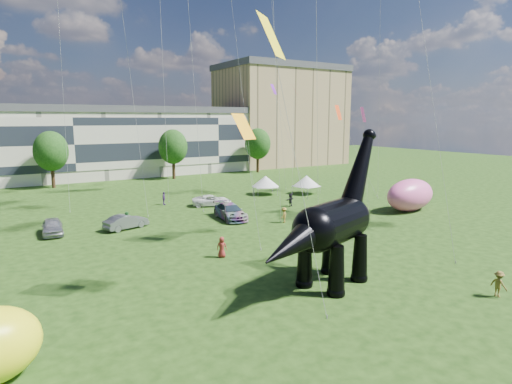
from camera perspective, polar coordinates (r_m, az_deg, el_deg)
ground at (r=30.50m, az=11.71°, el=-11.12°), size 220.00×220.00×0.00m
terrace_row at (r=83.52m, az=-23.63°, el=5.65°), size 78.00×11.00×12.00m
apartment_block at (r=104.38m, az=3.32°, el=9.84°), size 28.00×18.00×22.00m
tree_mid_left at (r=74.09m, az=-25.69°, el=5.32°), size 5.20×5.20×9.44m
tree_mid_right at (r=78.75m, az=-11.02°, el=6.30°), size 5.20×5.20×9.44m
tree_far_right at (r=86.76m, az=0.23°, el=6.78°), size 5.20×5.20×9.44m
dinosaur_sculpture at (r=27.74m, az=9.77°, el=-4.62°), size 12.62×5.88×10.44m
car_silver at (r=44.63m, az=-25.51°, el=-4.17°), size 2.21×4.62×1.52m
car_grey at (r=44.21m, az=-16.94°, el=-3.81°), size 4.64×2.74×1.45m
car_white at (r=53.73m, az=-5.91°, el=-1.14°), size 5.34×3.89×1.35m
car_dark at (r=46.43m, az=-3.45°, el=-2.63°), size 3.00×5.96×1.66m
gazebo_near at (r=61.37m, az=1.26°, el=1.42°), size 4.90×4.90×2.69m
gazebo_far at (r=62.25m, az=6.74°, el=1.46°), size 4.59×4.59×2.68m
inflatable_pink at (r=53.63m, az=19.87°, el=-0.37°), size 7.97×4.67×3.78m
visitors at (r=41.37m, az=-5.99°, el=-4.18°), size 51.96×42.35×1.83m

